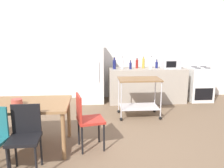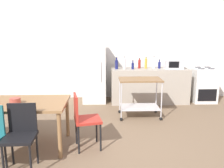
# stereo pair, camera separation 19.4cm
# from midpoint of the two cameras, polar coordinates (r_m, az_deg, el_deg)

# --- Properties ---
(ground_plane) EXTENTS (12.00, 12.00, 0.00)m
(ground_plane) POSITION_cam_midpoint_polar(r_m,az_deg,el_deg) (4.00, 1.92, -14.98)
(ground_plane) COLOR brown
(back_wall) EXTENTS (8.40, 0.12, 2.90)m
(back_wall) POSITION_cam_midpoint_polar(r_m,az_deg,el_deg) (6.75, -0.99, 9.01)
(back_wall) COLOR white
(back_wall) RESTS_ON ground_plane
(kitchen_counter) EXTENTS (2.00, 0.64, 0.90)m
(kitchen_counter) POSITION_cam_midpoint_polar(r_m,az_deg,el_deg) (6.42, 7.41, -0.28)
(kitchen_counter) COLOR #A89E8E
(kitchen_counter) RESTS_ON ground_plane
(dining_table) EXTENTS (1.50, 0.90, 0.75)m
(dining_table) POSITION_cam_midpoint_polar(r_m,az_deg,el_deg) (4.03, -22.18, -5.37)
(dining_table) COLOR olive
(dining_table) RESTS_ON ground_plane
(chair_red) EXTENTS (0.48, 0.48, 0.89)m
(chair_red) POSITION_cam_midpoint_polar(r_m,az_deg,el_deg) (3.81, -7.53, -7.94)
(chair_red) COLOR #B72D23
(chair_red) RESTS_ON ground_plane
(chair_black) EXTENTS (0.41, 0.41, 0.89)m
(chair_black) POSITION_cam_midpoint_polar(r_m,az_deg,el_deg) (3.44, -21.52, -11.00)
(chair_black) COLOR black
(chair_black) RESTS_ON ground_plane
(stove_oven) EXTENTS (0.60, 0.61, 0.92)m
(stove_oven) POSITION_cam_midpoint_polar(r_m,az_deg,el_deg) (6.88, 19.29, -0.02)
(stove_oven) COLOR white
(stove_oven) RESTS_ON ground_plane
(refrigerator) EXTENTS (0.60, 0.63, 1.55)m
(refrigerator) POSITION_cam_midpoint_polar(r_m,az_deg,el_deg) (6.32, -5.69, 2.57)
(refrigerator) COLOR white
(refrigerator) RESTS_ON ground_plane
(kitchen_cart) EXTENTS (0.91, 0.57, 0.85)m
(kitchen_cart) POSITION_cam_midpoint_polar(r_m,az_deg,el_deg) (5.24, 5.43, -1.69)
(kitchen_cart) COLOR brown
(kitchen_cart) RESTS_ON ground_plane
(bottle_olive_oil) EXTENTS (0.08, 0.08, 0.30)m
(bottle_olive_oil) POSITION_cam_midpoint_polar(r_m,az_deg,el_deg) (6.15, -0.34, 4.72)
(bottle_olive_oil) COLOR navy
(bottle_olive_oil) RESTS_ON kitchen_counter
(bottle_vinegar) EXTENTS (0.07, 0.07, 0.32)m
(bottle_vinegar) POSITION_cam_midpoint_polar(r_m,az_deg,el_deg) (6.17, 1.51, 4.84)
(bottle_vinegar) COLOR silver
(bottle_vinegar) RESTS_ON kitchen_counter
(bottle_hot_sauce) EXTENTS (0.06, 0.06, 0.23)m
(bottle_hot_sauce) POSITION_cam_midpoint_polar(r_m,az_deg,el_deg) (6.16, 3.53, 4.38)
(bottle_hot_sauce) COLOR navy
(bottle_hot_sauce) RESTS_ON kitchen_counter
(bottle_sesame_oil) EXTENTS (0.07, 0.07, 0.27)m
(bottle_sesame_oil) POSITION_cam_midpoint_polar(r_m,az_deg,el_deg) (6.33, 5.07, 4.81)
(bottle_sesame_oil) COLOR maroon
(bottle_sesame_oil) RESTS_ON kitchen_counter
(bottle_wine) EXTENTS (0.07, 0.07, 0.30)m
(bottle_wine) POSITION_cam_midpoint_polar(r_m,az_deg,el_deg) (6.34, 6.60, 4.93)
(bottle_wine) COLOR gold
(bottle_wine) RESTS_ON kitchen_counter
(bottle_sparkling_water) EXTENTS (0.07, 0.07, 0.31)m
(bottle_sparkling_water) POSITION_cam_midpoint_polar(r_m,az_deg,el_deg) (6.38, 8.43, 4.93)
(bottle_sparkling_water) COLOR silver
(bottle_sparkling_water) RESTS_ON kitchen_counter
(bottle_soda) EXTENTS (0.07, 0.07, 0.23)m
(bottle_soda) POSITION_cam_midpoint_polar(r_m,az_deg,el_deg) (6.41, 9.70, 4.55)
(bottle_soda) COLOR navy
(bottle_soda) RESTS_ON kitchen_counter
(microwave) EXTENTS (0.46, 0.35, 0.26)m
(microwave) POSITION_cam_midpoint_polar(r_m,az_deg,el_deg) (6.42, 12.92, 4.77)
(microwave) COLOR silver
(microwave) RESTS_ON kitchen_counter
(fruit_bowl) EXTENTS (0.16, 0.16, 0.09)m
(fruit_bowl) POSITION_cam_midpoint_polar(r_m,az_deg,el_deg) (3.94, -22.98, -3.95)
(fruit_bowl) COLOR #B24C3F
(fruit_bowl) RESTS_ON dining_table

